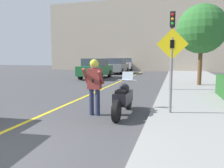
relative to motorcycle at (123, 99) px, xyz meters
name	(u,v)px	position (x,y,z in m)	size (l,w,h in m)	color
road_center_line	(84,97)	(-2.38, 2.47, -0.50)	(0.12, 36.00, 0.01)	yellow
building_backdrop	(149,35)	(-1.78, 22.47, 4.10)	(28.00, 1.20, 9.21)	#B2A38E
motorcycle	(123,99)	(0.00, 0.00, 0.00)	(0.62, 2.23, 1.29)	black
person_biker	(94,81)	(-0.83, -0.30, 0.55)	(0.59, 0.47, 1.72)	#282D4C
crossing_sign	(172,63)	(1.40, 0.23, 1.11)	(0.91, 0.08, 2.50)	slate
traffic_light	(172,36)	(1.31, 5.21, 2.33)	(0.26, 0.30, 3.94)	#2D2D30
street_tree	(202,29)	(2.95, 7.67, 2.92)	(2.88, 2.88, 4.77)	brown
parked_car_green	(96,68)	(-4.90, 10.79, 0.35)	(1.88, 4.20, 1.68)	black
parked_car_grey	(117,66)	(-4.57, 16.68, 0.35)	(1.88, 4.20, 1.68)	black
parked_car_silver	(127,64)	(-4.82, 23.04, 0.35)	(1.88, 4.20, 1.68)	black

